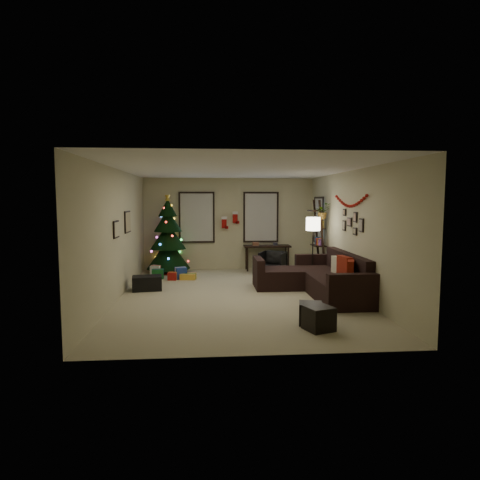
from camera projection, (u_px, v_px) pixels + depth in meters
name	position (u px, v px, depth m)	size (l,w,h in m)	color
floor	(238.00, 296.00, 8.99)	(7.00, 7.00, 0.00)	#B5AD89
ceiling	(238.00, 169.00, 8.73)	(7.00, 7.00, 0.00)	white
wall_back	(229.00, 224.00, 12.33)	(5.00, 5.00, 0.00)	beige
wall_front	(257.00, 255.00, 5.38)	(5.00, 5.00, 0.00)	beige
wall_left	(118.00, 234.00, 8.66)	(7.00, 7.00, 0.00)	beige
wall_right	(352.00, 233.00, 9.05)	(7.00, 7.00, 0.00)	beige
window_back_left	(197.00, 217.00, 12.20)	(1.05, 0.06, 1.50)	#728CB2
window_back_right	(261.00, 217.00, 12.35)	(1.05, 0.06, 1.50)	#728CB2
window_right_wall	(319.00, 220.00, 11.57)	(0.06, 0.90, 1.30)	#728CB2
christmas_tree	(168.00, 239.00, 11.78)	(1.23, 1.23, 2.28)	black
presents	(171.00, 274.00, 10.96)	(1.23, 0.89, 0.30)	silver
sofa	(318.00, 279.00, 9.23)	(2.05, 2.97, 0.91)	black
pillow_red_a	(351.00, 271.00, 8.29)	(0.12, 0.45, 0.45)	maroon
pillow_red_b	(344.00, 268.00, 8.67)	(0.13, 0.50, 0.50)	maroon
pillow_cream	(337.00, 265.00, 9.15)	(0.11, 0.37, 0.37)	beige
ottoman_near	(311.00, 313.00, 6.91)	(0.38, 0.38, 0.36)	black
ottoman_far	(319.00, 318.00, 6.58)	(0.40, 0.40, 0.38)	black
desk	(267.00, 248.00, 12.21)	(1.36, 0.48, 0.73)	black
desk_chair	(273.00, 263.00, 11.60)	(0.62, 0.58, 0.64)	black
bookshelf	(319.00, 240.00, 10.98)	(0.30, 0.60, 2.07)	black
potted_plant	(323.00, 209.00, 10.60)	(0.49, 0.42, 0.54)	#4C4C4C
floor_lamp	(313.00, 228.00, 10.20)	(0.35, 0.35, 1.64)	black
art_map	(127.00, 222.00, 9.58)	(0.04, 0.60, 0.50)	black
art_abstract	(116.00, 229.00, 8.38)	(0.04, 0.45, 0.35)	black
gallery	(352.00, 223.00, 8.96)	(0.03, 1.25, 0.54)	black
garland	(350.00, 201.00, 9.01)	(0.08, 1.90, 0.30)	#A5140C
stocking_left	(224.00, 222.00, 12.14)	(0.20, 0.05, 0.36)	#990F0C
stocking_right	(235.00, 217.00, 12.24)	(0.20, 0.05, 0.36)	#990F0C
storage_bin	(147.00, 283.00, 9.51)	(0.65, 0.44, 0.33)	black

